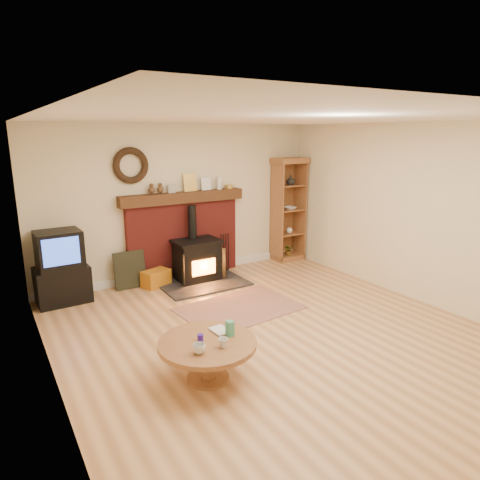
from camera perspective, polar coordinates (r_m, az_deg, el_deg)
ground at (r=5.50m, az=4.47°, el=-12.30°), size 5.50×5.50×0.00m
room_shell at (r=5.05m, az=4.03°, el=5.81°), size 5.02×5.52×2.61m
chimney_breast at (r=7.44m, az=-7.52°, el=1.19°), size 2.20×0.22×1.78m
wood_stove at (r=7.23m, az=-5.65°, el=-2.87°), size 1.40×1.00×1.27m
area_rug at (r=6.19m, az=-0.08°, el=-9.08°), size 1.74×1.28×0.01m
tv_unit at (r=6.78m, az=-22.75°, el=-3.55°), size 0.76×0.55×1.08m
curio_cabinet at (r=8.40m, az=6.35°, el=4.04°), size 0.64×0.46×1.99m
firelog_box at (r=7.15m, az=-11.13°, el=-5.03°), size 0.50×0.40×0.27m
leaning_painting at (r=7.12m, az=-14.46°, el=-3.87°), size 0.51×0.14×0.60m
fire_tools at (r=7.76m, az=-2.12°, el=-3.09°), size 0.19×0.16×0.70m
coffee_table at (r=4.42m, az=-4.31°, el=-14.23°), size 0.99×0.99×0.58m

